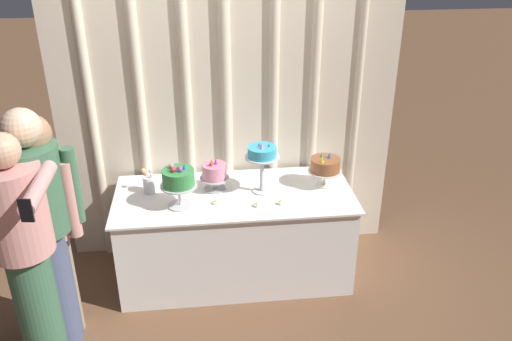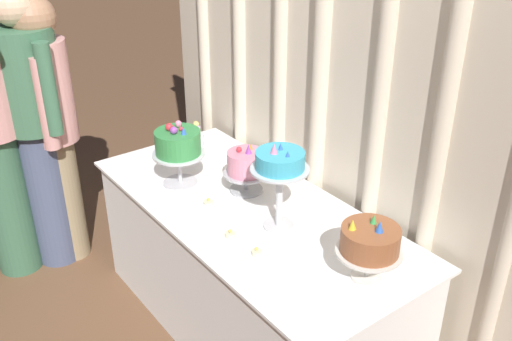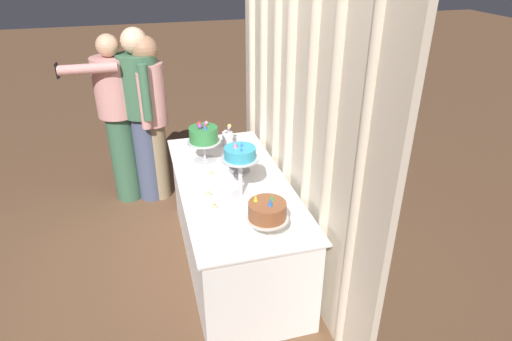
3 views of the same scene
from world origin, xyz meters
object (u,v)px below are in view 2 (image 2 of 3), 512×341
(cake_display_leftmost, at_px, (178,145))
(tealight_far_left, at_px, (208,202))
(cake_display_rightmost, at_px, (370,242))
(guest_man_pink_jacket, at_px, (51,121))
(cake_display_midleft, at_px, (246,165))
(flower_vase, at_px, (196,144))
(guest_man_dark_suit, at_px, (35,122))
(cake_display_midright, at_px, (280,167))
(cake_table, at_px, (249,270))
(tealight_near_left, at_px, (230,234))
(tealight_near_right, at_px, (256,252))

(cake_display_leftmost, xyz_separation_m, tealight_far_left, (0.25, 0.01, -0.21))
(cake_display_rightmost, distance_m, guest_man_pink_jacket, 1.99)
(cake_display_midleft, bearing_deg, cake_display_rightmost, -2.20)
(cake_display_midleft, height_order, flower_vase, cake_display_midleft)
(tealight_far_left, distance_m, guest_man_dark_suit, 1.18)
(cake_display_rightmost, bearing_deg, cake_display_midright, -174.85)
(cake_table, bearing_deg, tealight_far_left, -137.52)
(tealight_near_left, relative_size, tealight_near_right, 1.07)
(tealight_near_left, height_order, guest_man_dark_suit, guest_man_dark_suit)
(cake_table, xyz_separation_m, tealight_near_left, (0.15, -0.21, 0.38))
(cake_table, distance_m, cake_display_midright, 0.70)
(cake_display_midleft, distance_m, tealight_near_right, 0.55)
(cake_table, relative_size, guest_man_pink_jacket, 1.12)
(cake_display_midright, relative_size, guest_man_pink_jacket, 0.26)
(tealight_near_left, bearing_deg, flower_vase, 158.38)
(cake_display_leftmost, relative_size, guest_man_dark_suit, 0.20)
(flower_vase, relative_size, tealight_near_right, 4.33)
(flower_vase, bearing_deg, tealight_near_right, -17.25)
(cake_display_midright, bearing_deg, tealight_near_right, -61.95)
(cake_display_rightmost, height_order, guest_man_dark_suit, guest_man_dark_suit)
(tealight_near_left, xyz_separation_m, guest_man_dark_suit, (-1.37, -0.37, 0.16))
(flower_vase, bearing_deg, cake_display_rightmost, -1.95)
(cake_display_leftmost, bearing_deg, guest_man_pink_jacket, -156.30)
(cake_display_leftmost, relative_size, flower_vase, 1.75)
(cake_table, relative_size, tealight_near_left, 38.54)
(tealight_near_left, bearing_deg, tealight_far_left, 165.62)
(cake_table, distance_m, flower_vase, 0.77)
(cake_display_leftmost, distance_m, cake_display_midleft, 0.35)
(cake_display_midleft, relative_size, guest_man_dark_suit, 0.15)
(cake_table, xyz_separation_m, guest_man_dark_suit, (-1.23, -0.57, 0.54))
(cake_display_leftmost, distance_m, flower_vase, 0.36)
(cake_display_leftmost, bearing_deg, tealight_near_left, -7.28)
(cake_display_midleft, height_order, tealight_near_left, cake_display_midleft)
(tealight_far_left, height_order, tealight_near_left, tealight_near_left)
(tealight_near_right, xyz_separation_m, guest_man_pink_jacket, (-1.53, -0.30, 0.15))
(tealight_near_left, height_order, tealight_near_right, same)
(flower_vase, height_order, guest_man_dark_suit, guest_man_dark_suit)
(cake_table, distance_m, tealight_near_right, 0.53)
(cake_display_leftmost, bearing_deg, cake_display_midright, 13.70)
(cake_display_leftmost, distance_m, guest_man_pink_jacket, 0.89)
(cake_table, distance_m, guest_man_dark_suit, 1.46)
(tealight_far_left, xyz_separation_m, guest_man_pink_jacket, (-1.06, -0.36, 0.16))
(tealight_near_right, relative_size, guest_man_pink_jacket, 0.03)
(cake_display_rightmost, height_order, guest_man_pink_jacket, guest_man_pink_jacket)
(cake_display_leftmost, bearing_deg, guest_man_dark_suit, -152.22)
(tealight_near_left, relative_size, guest_man_pink_jacket, 0.03)
(cake_table, relative_size, cake_display_rightmost, 6.55)
(cake_display_leftmost, distance_m, tealight_far_left, 0.33)
(cake_display_midright, distance_m, tealight_near_left, 0.37)
(guest_man_pink_jacket, distance_m, guest_man_dark_suit, 0.08)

